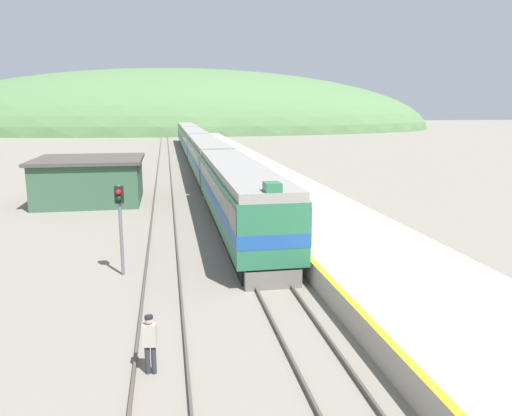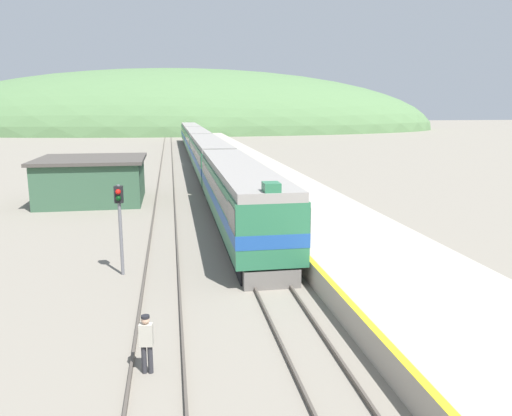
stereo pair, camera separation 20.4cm
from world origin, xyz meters
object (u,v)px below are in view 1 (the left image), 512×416
carriage_third (194,142)px  track_worker (150,341)px  express_train_lead_car (238,195)px  carriage_second (207,157)px  signal_post_siding (120,211)px  carriage_fourth (187,134)px

carriage_third → track_worker: (-4.63, -60.54, -1.17)m
express_train_lead_car → carriage_second: bearing=90.0°
express_train_lead_car → signal_post_siding: (-6.03, -6.99, 0.69)m
express_train_lead_car → carriage_fourth: (0.00, 67.95, -0.01)m
express_train_lead_car → carriage_second: size_ratio=0.92×
carriage_third → carriage_fourth: bearing=90.0°
carriage_second → carriage_fourth: bearing=90.0°
express_train_lead_car → signal_post_siding: 9.26m
carriage_second → carriage_third: same height
express_train_lead_car → carriage_fourth: bearing=90.0°
carriage_fourth → track_worker: 83.54m
express_train_lead_car → carriage_third: express_train_lead_car is taller
track_worker → carriage_second: bearing=83.0°
carriage_second → carriage_fourth: 45.72m
carriage_third → track_worker: 60.73m
signal_post_siding → carriage_third: bearing=83.4°
carriage_second → track_worker: carriage_second is taller
express_train_lead_car → track_worker: (-4.63, -15.45, -1.18)m
carriage_second → signal_post_siding: signal_post_siding is taller
express_train_lead_car → track_worker: express_train_lead_car is taller
signal_post_siding → track_worker: bearing=-80.6°
signal_post_siding → track_worker: 8.78m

